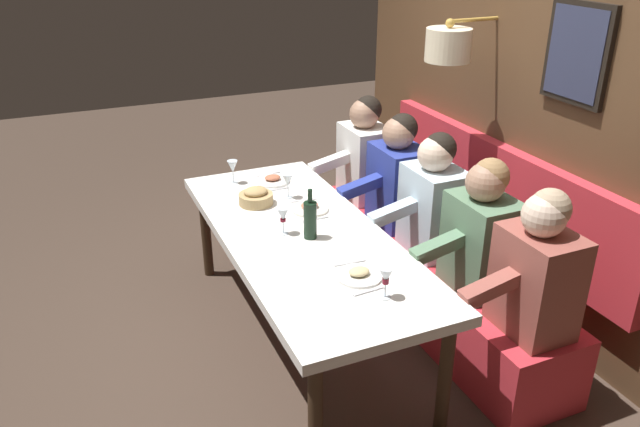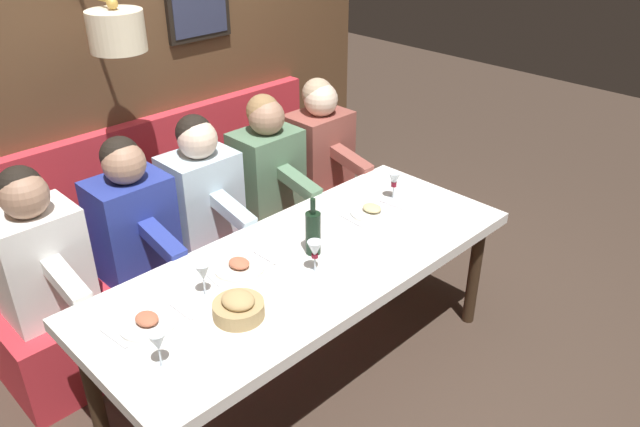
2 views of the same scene
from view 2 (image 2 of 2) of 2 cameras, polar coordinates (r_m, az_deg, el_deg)
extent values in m
plane|color=#423328|center=(3.50, -1.12, -14.39)|extent=(12.00, 12.00, 0.00)
cube|color=white|center=(3.05, -1.24, -4.69)|extent=(0.90, 2.22, 0.06)
cylinder|color=#352416|center=(3.75, 13.91, -5.33)|extent=(0.07, 0.07, 0.68)
cylinder|color=#352416|center=(4.08, 5.70, -1.49)|extent=(0.07, 0.07, 0.68)
cylinder|color=#352416|center=(3.11, -20.06, -14.87)|extent=(0.07, 0.07, 0.68)
cube|color=red|center=(3.91, -10.24, -5.36)|extent=(0.52, 2.42, 0.45)
cube|color=brown|center=(3.88, -17.08, 13.56)|extent=(0.10, 3.62, 2.90)
cube|color=red|center=(4.03, -15.07, 4.04)|extent=(0.10, 2.42, 0.64)
cylinder|color=beige|center=(3.36, -18.10, 15.58)|extent=(0.28, 0.28, 0.20)
sphere|color=#B78E3D|center=(3.34, -18.46, 17.74)|extent=(0.06, 0.06, 0.06)
cube|color=#934C42|center=(4.20, -0.12, 5.54)|extent=(0.30, 0.40, 0.56)
sphere|color=beige|center=(4.05, 0.08, 10.38)|extent=(0.22, 0.22, 0.22)
sphere|color=tan|center=(4.06, -0.22, 10.89)|extent=(0.20, 0.20, 0.20)
cube|color=#934C42|center=(4.00, 2.81, 4.87)|extent=(0.33, 0.09, 0.14)
cube|color=#567A5B|center=(3.92, -4.88, 3.64)|extent=(0.30, 0.40, 0.56)
sphere|color=#A37A60|center=(3.76, -4.92, 8.77)|extent=(0.22, 0.22, 0.22)
sphere|color=#937047|center=(3.77, -5.24, 9.32)|extent=(0.20, 0.20, 0.20)
cube|color=#567A5B|center=(3.70, -1.99, 2.84)|extent=(0.33, 0.09, 0.14)
cube|color=silver|center=(3.66, -10.75, 1.26)|extent=(0.30, 0.40, 0.56)
sphere|color=beige|center=(3.49, -11.13, 6.67)|extent=(0.22, 0.22, 0.22)
sphere|color=black|center=(3.50, -11.46, 7.26)|extent=(0.20, 0.20, 0.20)
cube|color=silver|center=(3.43, -8.02, 0.25)|extent=(0.33, 0.09, 0.14)
cube|color=#283893|center=(3.47, -16.72, -1.18)|extent=(0.30, 0.40, 0.56)
sphere|color=#A37A60|center=(3.29, -17.48, 4.41)|extent=(0.22, 0.22, 0.22)
sphere|color=black|center=(3.30, -17.81, 5.04)|extent=(0.20, 0.20, 0.20)
cube|color=#283893|center=(3.22, -14.27, -2.43)|extent=(0.33, 0.09, 0.14)
cube|color=white|center=(3.31, -24.17, -4.19)|extent=(0.30, 0.40, 0.56)
sphere|color=#A37A60|center=(3.12, -25.41, 1.50)|extent=(0.22, 0.22, 0.22)
sphere|color=black|center=(3.13, -25.73, 2.18)|extent=(0.20, 0.20, 0.20)
cube|color=white|center=(3.06, -22.20, -5.78)|extent=(0.33, 0.09, 0.14)
cylinder|color=silver|center=(2.99, -7.38, -4.93)|extent=(0.24, 0.24, 0.01)
ellipsoid|color=#B76647|center=(2.97, -7.41, -4.53)|extent=(0.11, 0.09, 0.04)
cube|color=silver|center=(3.05, -5.00, -4.09)|extent=(0.17, 0.02, 0.01)
cube|color=silver|center=(2.94, -9.85, -5.92)|extent=(0.18, 0.03, 0.01)
cylinder|color=white|center=(3.44, 4.76, 0.12)|extent=(0.24, 0.24, 0.01)
ellipsoid|color=#D1BC84|center=(3.43, 4.77, 0.49)|extent=(0.11, 0.09, 0.04)
cube|color=silver|center=(3.53, 6.55, 0.76)|extent=(0.17, 0.03, 0.01)
cube|color=silver|center=(3.36, 2.87, -0.66)|extent=(0.18, 0.03, 0.01)
cylinder|color=white|center=(2.73, -15.48, -9.68)|extent=(0.24, 0.24, 0.01)
ellipsoid|color=#B76647|center=(2.71, -15.55, -9.25)|extent=(0.11, 0.09, 0.04)
cube|color=silver|center=(2.77, -12.68, -8.70)|extent=(0.17, 0.02, 0.01)
cube|color=silver|center=(2.70, -18.35, -10.77)|extent=(0.18, 0.03, 0.01)
cylinder|color=silver|center=(3.61, 6.68, 1.39)|extent=(0.06, 0.06, 0.00)
cylinder|color=silver|center=(3.59, 6.72, 1.95)|extent=(0.01, 0.01, 0.07)
cone|color=silver|center=(3.55, 6.79, 3.09)|extent=(0.07, 0.07, 0.08)
cylinder|color=maroon|center=(3.57, 6.77, 2.69)|extent=(0.03, 0.03, 0.03)
cylinder|color=silver|center=(2.95, -0.47, -5.28)|extent=(0.06, 0.06, 0.00)
cylinder|color=silver|center=(2.93, -0.47, -4.64)|extent=(0.01, 0.01, 0.07)
cone|color=silver|center=(2.88, -0.48, -3.32)|extent=(0.07, 0.07, 0.08)
cylinder|color=maroon|center=(2.90, -0.47, -3.88)|extent=(0.03, 0.03, 0.02)
cylinder|color=silver|center=(2.52, -14.27, -13.37)|extent=(0.06, 0.06, 0.00)
cylinder|color=silver|center=(2.50, -14.38, -12.70)|extent=(0.01, 0.01, 0.07)
cone|color=silver|center=(2.44, -14.61, -11.29)|extent=(0.07, 0.07, 0.08)
cylinder|color=silver|center=(2.85, -10.44, -7.30)|extent=(0.06, 0.06, 0.00)
cylinder|color=silver|center=(2.82, -10.51, -6.65)|extent=(0.01, 0.01, 0.07)
cone|color=silver|center=(2.78, -10.66, -5.31)|extent=(0.07, 0.07, 0.08)
cylinder|color=black|center=(3.03, -0.64, -1.83)|extent=(0.08, 0.08, 0.22)
cylinder|color=black|center=(2.96, -0.65, 0.67)|extent=(0.03, 0.03, 0.08)
cylinder|color=tan|center=(2.68, -7.44, -8.71)|extent=(0.22, 0.22, 0.07)
ellipsoid|color=tan|center=(2.65, -7.51, -7.85)|extent=(0.15, 0.13, 0.06)
camera|label=1|loc=(4.80, 41.25, 22.56)|focal=35.07mm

